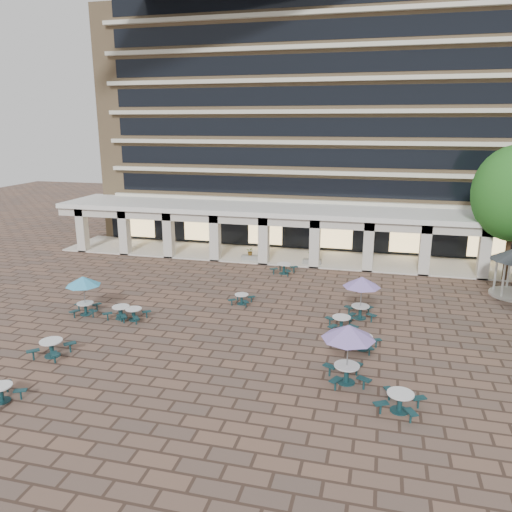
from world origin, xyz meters
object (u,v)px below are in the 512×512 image
(picnic_table_1, at_px, (1,392))
(picnic_table_2, at_px, (400,400))
(planter_right, at_px, (312,259))
(picnic_table_0, at_px, (52,347))
(planter_left, at_px, (250,256))

(picnic_table_1, xyz_separation_m, picnic_table_2, (16.26, 3.35, 0.05))
(picnic_table_1, xyz_separation_m, planter_right, (9.78, 23.90, 0.08))
(picnic_table_0, relative_size, planter_left, 1.28)
(planter_left, xyz_separation_m, planter_right, (5.25, 0.00, 0.07))
(picnic_table_2, relative_size, planter_left, 1.45)
(picnic_table_1, height_order, planter_left, planter_left)
(picnic_table_0, distance_m, planter_left, 20.35)
(planter_left, height_order, planter_right, planter_right)
(planter_left, bearing_deg, picnic_table_0, -104.57)
(picnic_table_2, height_order, planter_right, planter_right)
(planter_right, bearing_deg, planter_left, -180.00)
(picnic_table_1, distance_m, picnic_table_2, 16.61)
(planter_right, bearing_deg, picnic_table_1, -112.26)
(picnic_table_1, distance_m, planter_right, 25.83)
(picnic_table_1, bearing_deg, planter_right, 88.34)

